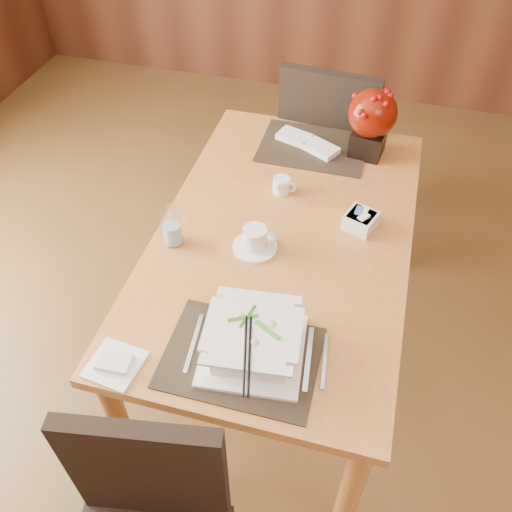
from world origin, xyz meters
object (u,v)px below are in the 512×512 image
(water_glass, at_px, (172,226))
(sugar_caddy, at_px, (361,221))
(dining_table, at_px, (283,252))
(coffee_cup, at_px, (255,240))
(far_chair, at_px, (329,144))
(berry_decor, at_px, (372,119))
(bread_plate, at_px, (115,365))
(soup_setting, at_px, (253,341))
(creamer_jug, at_px, (281,185))

(water_glass, xyz_separation_m, sugar_caddy, (0.62, 0.25, -0.05))
(dining_table, height_order, coffee_cup, coffee_cup)
(water_glass, xyz_separation_m, far_chair, (0.40, 1.02, -0.26))
(berry_decor, distance_m, far_chair, 0.50)
(water_glass, xyz_separation_m, bread_plate, (0.02, -0.52, -0.07))
(dining_table, xyz_separation_m, soup_setting, (0.03, -0.52, 0.16))
(water_glass, distance_m, berry_decor, 0.93)
(bread_plate, bearing_deg, berry_decor, 65.32)
(dining_table, distance_m, soup_setting, 0.55)
(coffee_cup, relative_size, bread_plate, 1.08)
(sugar_caddy, xyz_separation_m, far_chair, (-0.22, 0.76, -0.22))
(dining_table, distance_m, bread_plate, 0.76)
(bread_plate, bearing_deg, soup_setting, 21.59)
(water_glass, distance_m, bread_plate, 0.53)
(creamer_jug, xyz_separation_m, bread_plate, (-0.28, -0.90, -0.03))
(coffee_cup, distance_m, bread_plate, 0.63)
(soup_setting, bearing_deg, far_chair, 83.78)
(dining_table, distance_m, berry_decor, 0.66)
(far_chair, bearing_deg, berry_decor, 127.24)
(water_glass, bearing_deg, creamer_jug, 51.22)
(coffee_cup, bearing_deg, soup_setting, -75.59)
(water_glass, distance_m, sugar_caddy, 0.67)
(coffee_cup, height_order, sugar_caddy, coffee_cup)
(creamer_jug, distance_m, sugar_caddy, 0.35)
(water_glass, height_order, berry_decor, berry_decor)
(dining_table, bearing_deg, water_glass, -157.82)
(creamer_jug, bearing_deg, dining_table, -64.45)
(dining_table, height_order, far_chair, far_chair)
(berry_decor, bearing_deg, dining_table, -111.50)
(dining_table, bearing_deg, coffee_cup, -128.73)
(soup_setting, bearing_deg, coffee_cup, 98.47)
(soup_setting, height_order, bread_plate, soup_setting)
(soup_setting, bearing_deg, sugar_caddy, 63.75)
(far_chair, bearing_deg, soup_setting, 94.49)
(soup_setting, xyz_separation_m, sugar_caddy, (0.23, 0.63, -0.03))
(coffee_cup, xyz_separation_m, water_glass, (-0.28, -0.05, 0.04))
(bread_plate, bearing_deg, far_chair, 76.13)
(soup_setting, bearing_deg, water_glass, 130.51)
(creamer_jug, bearing_deg, soup_setting, -73.22)
(soup_setting, height_order, water_glass, water_glass)
(soup_setting, height_order, berry_decor, berry_decor)
(coffee_cup, height_order, bread_plate, coffee_cup)
(sugar_caddy, relative_size, far_chair, 0.10)
(creamer_jug, height_order, sugar_caddy, same)
(dining_table, bearing_deg, far_chair, 87.74)
(dining_table, xyz_separation_m, bread_plate, (-0.35, -0.67, 0.10))
(dining_table, bearing_deg, bread_plate, -117.25)
(water_glass, bearing_deg, soup_setting, -43.54)
(soup_setting, distance_m, coffee_cup, 0.44)
(water_glass, height_order, far_chair, far_chair)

